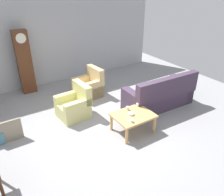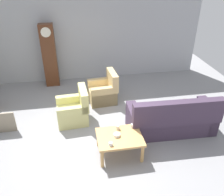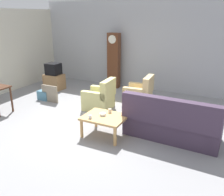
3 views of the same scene
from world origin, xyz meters
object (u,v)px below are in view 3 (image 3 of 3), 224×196
(coffee_table_wood, at_px, (105,119))
(cup_cream_tall, at_px, (110,111))
(storage_box_blue, at_px, (46,94))
(couch_floral, at_px, (171,124))
(armchair_olive_far, at_px, (139,95))
(tv_crt, at_px, (53,69))
(cup_white_porcelain, at_px, (123,113))
(bowl_white_stacked, at_px, (103,114))
(tv_stand_cabinet, at_px, (54,82))
(grandfather_clock, at_px, (114,61))
(armchair_olive_near, at_px, (100,99))
(cup_blue_rimmed, at_px, (90,117))
(framed_picture_leaning, at_px, (50,94))

(coffee_table_wood, relative_size, cup_cream_tall, 10.06)
(coffee_table_wood, xyz_separation_m, storage_box_blue, (-2.98, 1.42, -0.26))
(couch_floral, xyz_separation_m, storage_box_blue, (-4.39, 0.87, -0.20))
(couch_floral, bearing_deg, armchair_olive_far, 128.77)
(armchair_olive_far, relative_size, tv_crt, 1.92)
(cup_white_porcelain, bearing_deg, bowl_white_stacked, -148.91)
(coffee_table_wood, bearing_deg, cup_cream_tall, 88.19)
(tv_crt, distance_m, bowl_white_stacked, 4.18)
(tv_stand_cabinet, bearing_deg, couch_floral, -21.17)
(couch_floral, distance_m, bowl_white_stacked, 1.56)
(couch_floral, distance_m, coffee_table_wood, 1.51)
(cup_white_porcelain, distance_m, bowl_white_stacked, 0.47)
(grandfather_clock, bearing_deg, tv_crt, -146.44)
(armchair_olive_far, distance_m, storage_box_blue, 3.11)
(coffee_table_wood, height_order, cup_white_porcelain, cup_white_porcelain)
(tv_crt, bearing_deg, coffee_table_wood, -35.12)
(armchair_olive_near, relative_size, cup_blue_rimmed, 12.03)
(tv_crt, bearing_deg, tv_stand_cabinet, 0.00)
(tv_crt, xyz_separation_m, bowl_white_stacked, (3.40, -2.41, -0.27))
(bowl_white_stacked, bearing_deg, tv_stand_cabinet, 144.64)
(armchair_olive_near, xyz_separation_m, armchair_olive_far, (0.91, 0.89, 0.00))
(storage_box_blue, height_order, bowl_white_stacked, bowl_white_stacked)
(coffee_table_wood, distance_m, cup_white_porcelain, 0.44)
(armchair_olive_far, relative_size, bowl_white_stacked, 6.45)
(tv_crt, relative_size, cup_cream_tall, 5.03)
(tv_stand_cabinet, bearing_deg, cup_cream_tall, -32.17)
(bowl_white_stacked, bearing_deg, grandfather_clock, 112.51)
(coffee_table_wood, distance_m, tv_crt, 4.24)
(coffee_table_wood, distance_m, bowl_white_stacked, 0.12)
(cup_blue_rimmed, xyz_separation_m, cup_cream_tall, (0.24, 0.50, 0.01))
(armchair_olive_far, height_order, tv_crt, tv_crt)
(cup_blue_rimmed, relative_size, cup_cream_tall, 0.80)
(couch_floral, distance_m, armchair_olive_far, 2.27)
(storage_box_blue, relative_size, cup_cream_tall, 4.92)
(cup_blue_rimmed, bearing_deg, grandfather_clock, 108.87)
(couch_floral, bearing_deg, tv_stand_cabinet, 158.83)
(couch_floral, relative_size, armchair_olive_far, 2.32)
(storage_box_blue, bearing_deg, framed_picture_leaning, -29.70)
(tv_crt, relative_size, storage_box_blue, 1.02)
(couch_floral, bearing_deg, cup_white_porcelain, -164.87)
(coffee_table_wood, distance_m, tv_stand_cabinet, 4.23)
(tv_stand_cabinet, xyz_separation_m, cup_white_porcelain, (3.80, -2.17, 0.24))
(armchair_olive_far, bearing_deg, cup_blue_rimmed, -94.87)
(framed_picture_leaning, bearing_deg, coffee_table_wood, -24.91)
(framed_picture_leaning, xyz_separation_m, cup_white_porcelain, (3.01, -0.98, 0.25))
(couch_floral, bearing_deg, bowl_white_stacked, -160.14)
(grandfather_clock, relative_size, framed_picture_leaning, 3.42)
(tv_stand_cabinet, xyz_separation_m, cup_cream_tall, (3.47, -2.18, 0.24))
(coffee_table_wood, bearing_deg, couch_floral, 21.31)
(cup_cream_tall, bearing_deg, storage_box_blue, 158.67)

